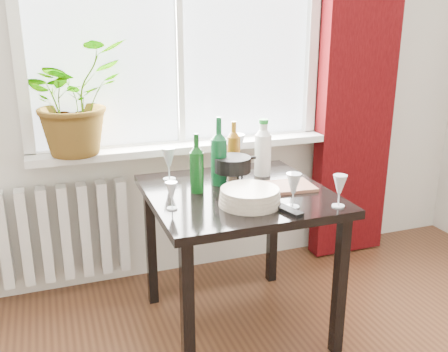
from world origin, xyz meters
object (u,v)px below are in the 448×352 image
object	(u,v)px
wineglass_front_left	(172,195)
bottle_amber	(234,146)
wineglass_front_right	(293,190)
wine_bottle_right	(219,151)
tv_remote	(288,210)
cleaning_bottle	(263,147)
plate_stack	(250,197)
wine_bottle_left	(197,163)
table	(238,209)
potted_plant	(73,98)
wineglass_back_left	(169,163)
wineglass_back_center	(237,152)
cutting_board	(283,187)
wineglass_far_right	(339,191)
radiator	(55,234)
fondue_pot	(232,171)

from	to	relation	value
wineglass_front_left	bottle_amber	bearing A→B (deg)	43.14
wineglass_front_right	wine_bottle_right	bearing A→B (deg)	115.64
wineglass_front_right	tv_remote	bearing A→B (deg)	-136.60
wine_bottle_right	wineglass_front_right	world-z (taller)	wine_bottle_right
bottle_amber	wine_bottle_right	bearing A→B (deg)	-130.67
cleaning_bottle	plate_stack	bearing A→B (deg)	-121.23
wine_bottle_left	bottle_amber	distance (m)	0.37
table	potted_plant	bearing A→B (deg)	140.25
tv_remote	wine_bottle_right	bearing A→B (deg)	94.56
table	tv_remote	xyz separation A→B (m)	(0.10, -0.32, 0.10)
wineglass_back_left	wineglass_front_left	xyz separation A→B (m)	(-0.09, -0.41, -0.02)
wineglass_back_center	cutting_board	distance (m)	0.38
plate_stack	tv_remote	xyz separation A→B (m)	(0.12, -0.14, -0.03)
potted_plant	wineglass_front_left	size ratio (longest dim) A/B	4.73
wineglass_far_right	wineglass_back_center	xyz separation A→B (m)	(-0.22, 0.66, 0.03)
wineglass_far_right	wineglass_front_left	bearing A→B (deg)	162.46
wineglass_back_center	wineglass_back_left	world-z (taller)	wineglass_back_center
wine_bottle_left	tv_remote	xyz separation A→B (m)	(0.29, -0.38, -0.13)
radiator	cleaning_bottle	distance (m)	1.26
wine_bottle_right	wineglass_back_left	distance (m)	0.28
radiator	wineglass_back_left	distance (m)	0.81
potted_plant	wineglass_front_left	distance (m)	0.84
wine_bottle_right	wineglass_front_right	xyz separation A→B (m)	(0.20, -0.41, -0.09)
tv_remote	cutting_board	xyz separation A→B (m)	(0.12, 0.29, -0.00)
wine_bottle_left	plate_stack	xyz separation A→B (m)	(0.17, -0.24, -0.11)
cutting_board	potted_plant	bearing A→B (deg)	146.06
wineglass_back_center	fondue_pot	xyz separation A→B (m)	(-0.11, -0.22, -0.03)
wineglass_back_center	wineglass_front_left	world-z (taller)	wineglass_back_center
wineglass_back_center	tv_remote	xyz separation A→B (m)	(-0.01, -0.64, -0.10)
wine_bottle_left	fondue_pot	world-z (taller)	wine_bottle_left
bottle_amber	cutting_board	xyz separation A→B (m)	(0.13, -0.33, -0.13)
wineglass_front_right	plate_stack	distance (m)	0.19
table	fondue_pot	bearing A→B (deg)	85.40
cleaning_bottle	cutting_board	xyz separation A→B (m)	(0.01, -0.24, -0.14)
radiator	potted_plant	world-z (taller)	potted_plant
wine_bottle_left	cutting_board	bearing A→B (deg)	-12.99
wine_bottle_right	wineglass_far_right	distance (m)	0.62
wine_bottle_right	radiator	bearing A→B (deg)	147.97
wineglass_front_right	wineglass_back_left	xyz separation A→B (m)	(-0.41, 0.57, 0.01)
wineglass_back_center	tv_remote	bearing A→B (deg)	-91.32
bottle_amber	wineglass_back_center	bearing A→B (deg)	40.58
wineglass_back_left	fondue_pot	world-z (taller)	wineglass_back_left
potted_plant	plate_stack	size ratio (longest dim) A/B	2.12
wineglass_back_left	bottle_amber	bearing A→B (deg)	1.57
wine_bottle_right	tv_remote	xyz separation A→B (m)	(0.15, -0.46, -0.16)
wineglass_front_right	wineglass_front_left	xyz separation A→B (m)	(-0.50, 0.16, -0.02)
radiator	potted_plant	distance (m)	0.78
wine_bottle_right	wineglass_far_right	xyz separation A→B (m)	(0.39, -0.47, -0.10)
wine_bottle_left	fondue_pot	size ratio (longest dim) A/B	1.36
fondue_pot	cutting_board	world-z (taller)	fondue_pot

